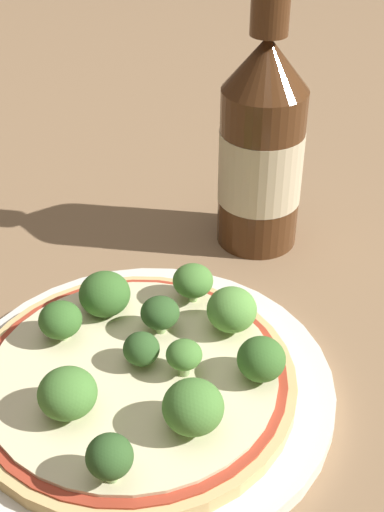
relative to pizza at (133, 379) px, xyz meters
The scene contains 15 objects.
ground_plane 0.03m from the pizza, 30.94° to the left, with size 3.00×3.00×0.00m, color #846647.
plate 0.02m from the pizza, 23.83° to the right, with size 0.24×0.24×0.01m.
pizza is the anchor object (origin of this frame).
broccoli_floret_0 0.06m from the pizza, 87.15° to the left, with size 0.03×0.03×0.03m.
broccoli_floret_1 0.08m from the pizza, ahead, with size 0.03×0.03×0.03m.
broccoli_floret_2 0.02m from the pizza, 10.03° to the right, with size 0.02×0.02×0.02m.
broccoli_floret_3 0.08m from the pizza, 28.09° to the right, with size 0.03×0.03×0.03m.
broccoli_floret_4 0.05m from the pizza, 167.32° to the left, with size 0.03×0.03×0.03m.
broccoli_floret_5 0.05m from the pizza, ahead, with size 0.03×0.03×0.03m.
broccoli_floret_6 0.06m from the pizza, 110.51° to the right, with size 0.04×0.04×0.03m.
broccoli_floret_7 0.08m from the pizza, 63.78° to the right, with size 0.03×0.03×0.03m.
broccoli_floret_8 0.08m from the pizza, 154.21° to the right, with size 0.03×0.03×0.03m.
broccoli_floret_9 0.04m from the pizza, 63.69° to the right, with size 0.02×0.02×0.02m.
broccoli_floret_10 0.07m from the pizza, 50.46° to the left, with size 0.04×0.04×0.03m.
beer_bottle 0.22m from the pizza, ahead, with size 0.07×0.07×0.23m.
Camera 1 is at (-0.28, -0.20, 0.34)m, focal length 50.00 mm.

